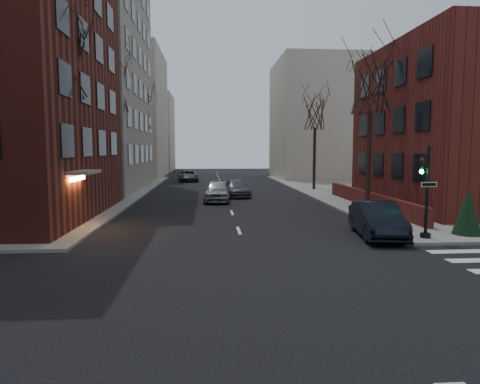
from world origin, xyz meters
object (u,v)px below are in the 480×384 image
Objects in this scene: tree_left_c at (142,113)px; parked_sedan at (377,220)px; streetlamp_far at (150,147)px; car_lane_silver at (217,191)px; tree_left_b at (114,87)px; evergreen_shrub at (468,211)px; streetlamp_near at (112,146)px; tree_right_b at (315,112)px; car_lane_gray at (236,189)px; car_lane_far at (188,176)px; traffic_signal at (426,198)px; tree_left_a at (63,61)px; tree_right_a at (371,85)px; sandwich_board at (390,217)px.

tree_left_c is 1.99× the size of parked_sedan.
streetlamp_far is 1.29× the size of parked_sedan.
car_lane_silver reaches higher than parked_sedan.
evergreen_shrub is at bearing -40.82° from tree_left_b.
tree_left_c reaches higher than streetlamp_near.
tree_left_b is 23.38m from parked_sedan.
car_lane_silver is (8.00, -2.01, -8.10)m from tree_left_b.
tree_left_b is at bearing -90.00° from tree_left_c.
car_lane_silver is at bearing 127.40° from evergreen_shrub.
tree_right_b reaches higher than car_lane_gray.
tree_right_b is at bearing 18.82° from tree_left_b.
parked_sedan reaches higher than car_lane_gray.
car_lane_gray is 20.07m from evergreen_shrub.
streetlamp_far is 19.77m from car_lane_silver.
tree_left_c is 10.16m from car_lane_far.
evergreen_shrub reaches higher than parked_sedan.
traffic_signal is 0.39× the size of tree_left_a.
tree_left_a reaches higher than evergreen_shrub.
parked_sedan is (14.40, -32.00, -3.43)m from streetlamp_far.
tree_right_b reaches higher than streetlamp_far.
tree_left_a is at bearing -167.20° from tree_right_a.
car_lane_silver is at bearing 132.61° from sandwich_board.
tree_left_c is 36.55m from evergreen_shrub.
evergreen_shrub is (14.24, -35.58, 0.51)m from car_lane_far.
tree_right_a is at bearing -28.36° from car_lane_silver.
evergreen_shrub is (18.44, -12.45, -3.03)m from streetlamp_near.
tree_right_a reaches higher than streetlamp_near.
car_lane_silver is at bearing -123.17° from car_lane_gray.
tree_right_a is (17.60, -8.00, -0.88)m from tree_left_b.
streetlamp_near is (0.60, -4.00, -4.68)m from tree_left_b.
evergreen_shrub reaches higher than sandwich_board.
tree_right_a is at bearing 86.85° from sandwich_board.
streetlamp_near is (0.60, 8.00, -4.23)m from tree_left_a.
tree_left_a is 32.44m from car_lane_far.
traffic_signal is at bearing -77.98° from car_lane_far.
tree_right_a is at bearing -51.34° from tree_left_c.
tree_left_c is at bearing 124.26° from parked_sedan.
tree_right_a is 11.09m from parked_sedan.
car_lane_gray is at bearing 7.74° from tree_left_b.
tree_right_a is 1.55× the size of streetlamp_far.
car_lane_far is 2.37× the size of evergreen_shrub.
evergreen_shrub is at bearing -13.15° from tree_left_a.
tree_left_a reaches higher than tree_right_a.
tree_left_b reaches higher than parked_sedan.
parked_sedan is 15.65m from car_lane_silver.
car_lane_gray is 16.68m from sandwich_board.
traffic_signal is 3.40m from sandwich_board.
streetlamp_near reaches higher than car_lane_gray.
parked_sedan reaches higher than sandwich_board.
tree_left_b reaches higher than tree_right_a.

